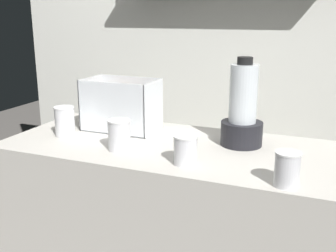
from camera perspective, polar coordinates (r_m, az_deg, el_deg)
name	(u,v)px	position (r m, az deg, el deg)	size (l,w,h in m)	color
counter	(168,238)	(1.93, 0.00, -15.34)	(1.40, 0.64, 0.90)	beige
back_wall_unit	(219,45)	(2.39, 7.10, 11.20)	(2.60, 0.24, 2.50)	silver
carrot_display_bin	(122,113)	(1.96, -6.40, 1.79)	(0.34, 0.20, 0.24)	white
blender_pitcher	(242,113)	(1.72, 10.35, 1.83)	(0.17, 0.17, 0.37)	black
juice_cup_mango_far_left	(65,123)	(1.90, -14.19, 0.37)	(0.09, 0.09, 0.13)	white
juice_cup_beet_left	(119,137)	(1.66, -6.80, -1.51)	(0.09, 0.09, 0.13)	white
juice_cup_pomegranate_middle	(185,152)	(1.50, 2.43, -3.65)	(0.09, 0.09, 0.11)	white
juice_cup_beet_right	(287,171)	(1.37, 16.26, -6.10)	(0.08, 0.08, 0.12)	white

